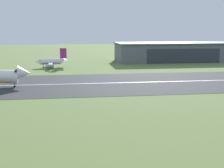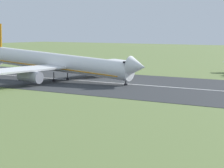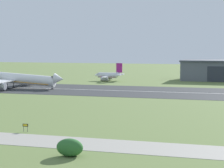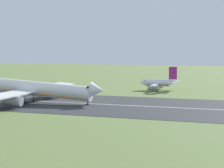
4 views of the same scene
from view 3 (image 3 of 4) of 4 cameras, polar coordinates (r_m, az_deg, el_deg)
The scene contains 8 objects.
ground_plane at distance 121.08m, azimuth 3.26°, elevation -4.06°, with size 708.51×708.51×0.00m, color olive.
runway_strip at distance 181.93m, azimuth 7.77°, elevation -1.07°, with size 468.51×46.37×0.06m, color #2B2D30.
runway_centreline at distance 181.93m, azimuth 7.77°, elevation -1.06°, with size 421.65×0.70×0.01m, color silver.
taxiway_road at distance 85.34m, azimuth -2.63°, elevation -7.86°, with size 351.38×10.51×0.05m, color gray.
airplane_landing at distance 202.89m, azimuth -13.30°, elevation 0.75°, with size 53.79×58.12×15.00m.
airplane_parked_centre at distance 239.68m, azimuth -0.45°, elevation 1.12°, with size 16.71×20.98×9.85m.
shrub_clump at distance 76.35m, azimuth -5.45°, elevation -8.37°, with size 4.77×3.71×3.10m.
runway_sign at distance 99.06m, azimuth -11.24°, elevation -5.39°, with size 1.32×0.13×1.80m.
Camera 3 is at (27.31, -53.99, 18.89)m, focal length 70.00 mm.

